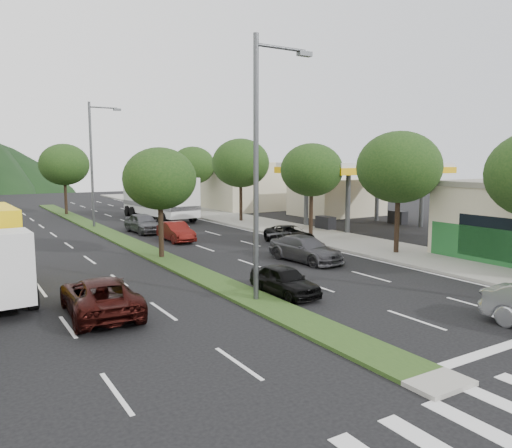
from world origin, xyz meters
TOP-DOWN VIEW (x-y plane):
  - ground at (0.00, 0.00)m, footprint 160.00×160.00m
  - sidewalk_right at (12.50, 25.00)m, footprint 5.00×90.00m
  - median at (0.00, 28.00)m, footprint 1.60×56.00m
  - crosswalk at (0.00, -2.00)m, footprint 19.00×2.20m
  - gas_canopy at (19.00, 22.00)m, footprint 12.20×8.20m
  - bldg_right_far at (19.50, 44.00)m, footprint 10.00×16.00m
  - tree_r_b at (12.00, 12.00)m, footprint 4.80×4.80m
  - tree_r_c at (12.00, 20.00)m, footprint 4.40×4.40m
  - tree_r_d at (12.00, 30.00)m, footprint 5.00×5.00m
  - tree_r_e at (12.00, 40.00)m, footprint 4.60×4.60m
  - tree_med_near at (0.00, 18.00)m, footprint 4.00×4.00m
  - tree_med_far at (0.00, 44.00)m, footprint 4.80×4.80m
  - streetlight_near at (0.21, 8.00)m, footprint 2.60×0.25m
  - streetlight_mid at (0.21, 33.00)m, footprint 2.60×0.25m
  - suv_maroon at (-5.54, 9.50)m, footprint 2.59×5.06m
  - car_queue_a at (1.50, 8.23)m, footprint 1.52×3.57m
  - car_queue_b at (6.36, 13.23)m, footprint 2.41×4.86m
  - car_queue_c at (3.03, 23.23)m, footprint 1.42×3.95m
  - car_queue_d at (8.89, 18.23)m, footprint 2.53×4.55m
  - car_queue_e at (2.48, 28.23)m, footprint 1.94×4.41m
  - motorhome at (6.69, 35.94)m, footprint 3.95×10.47m

SIDE VIEW (x-z plane):
  - ground at x=0.00m, z-range 0.00..0.00m
  - crosswalk at x=0.00m, z-range 0.00..0.01m
  - median at x=0.00m, z-range 0.00..0.12m
  - sidewalk_right at x=12.50m, z-range 0.00..0.15m
  - car_queue_d at x=8.89m, z-range 0.00..1.20m
  - car_queue_a at x=1.50m, z-range 0.00..1.20m
  - car_queue_c at x=3.03m, z-range 0.00..1.30m
  - car_queue_b at x=6.36m, z-range 0.00..1.36m
  - suv_maroon at x=-5.54m, z-range 0.00..1.37m
  - car_queue_e at x=2.48m, z-range 0.00..1.47m
  - motorhome at x=6.69m, z-range 0.13..4.06m
  - bldg_right_far at x=19.50m, z-range 0.00..5.20m
  - tree_med_near at x=0.00m, z-range 1.42..7.44m
  - gas_canopy at x=19.00m, z-range 2.02..7.27m
  - tree_r_c at x=12.00m, z-range 1.51..7.99m
  - tree_r_e at x=12.00m, z-range 1.54..8.25m
  - tree_med_far at x=0.00m, z-range 1.54..8.47m
  - tree_r_b at x=12.00m, z-range 1.57..8.50m
  - tree_r_d at x=12.00m, z-range 1.60..8.76m
  - streetlight_near at x=0.21m, z-range 0.58..10.58m
  - streetlight_mid at x=0.21m, z-range 0.58..10.58m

